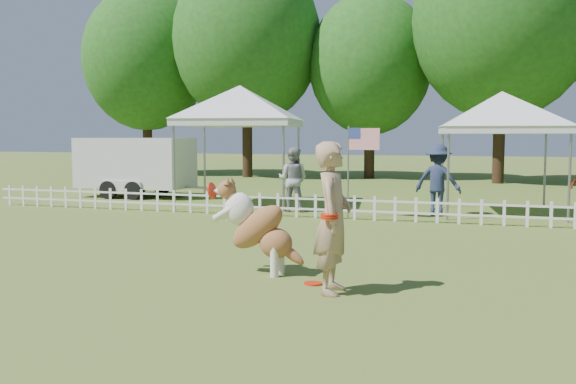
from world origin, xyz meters
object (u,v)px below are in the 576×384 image
Objects in this scene: handler at (333,218)px; frisbee_on_turf at (313,283)px; dog at (259,227)px; flag_pole at (348,172)px; spectator_b at (438,180)px; spectator_a at (293,179)px; canopy_tent_left at (240,147)px; cargo_trailer at (136,167)px; canopy_tent_right at (500,155)px.

handler is 1.12m from frisbee_on_turf.
flag_pole is (-0.26, 6.89, 0.45)m from dog.
spectator_b is at bearing -7.45° from handler.
handler is 7.64× the size of frisbee_on_turf.
spectator_a is (-1.74, 0.87, -0.28)m from flag_pole.
frisbee_on_turf is (0.96, -0.40, -0.69)m from dog.
dog is 1.25m from frisbee_on_turf.
canopy_tent_left is at bearing 162.92° from flag_pole.
handler is 8.87m from spectator_b.
spectator_a is at bearing 14.82° from spectator_b.
dog is 0.30× the size of cargo_trailer.
dog is 9.48m from canopy_tent_right.
canopy_tent_left reaches higher than frisbee_on_turf.
spectator_b is at bearing 78.58° from dog.
handler reaches higher than dog.
canopy_tent_right is at bearing -16.04° from handler.
canopy_tent_left is (-4.03, 8.89, 1.03)m from dog.
spectator_a is 0.95× the size of spectator_b.
spectator_a is (-2.00, 7.77, 0.17)m from dog.
canopy_tent_left reaches higher than spectator_b.
spectator_a is 3.86m from spectator_b.
frisbee_on_turf is at bearing -69.64° from flag_pole.
canopy_tent_left is 2.47m from spectator_a.
cargo_trailer reaches higher than spectator_a.
frisbee_on_turf is at bearing -21.32° from dog.
cargo_trailer is (-9.35, 10.51, 1.01)m from frisbee_on_turf.
flag_pole reaches higher than spectator_b.
flag_pole is 2.42m from spectator_b.
handler is 0.43× the size of cargo_trailer.
frisbee_on_turf is 0.06× the size of cargo_trailer.
frisbee_on_turf is 0.08× the size of canopy_tent_right.
cargo_trailer is at bearing 37.59° from handler.
handler is 1.08× the size of spectator_b.
canopy_tent_left reaches higher than cargo_trailer.
spectator_a is (-2.97, 8.17, 0.87)m from frisbee_on_turf.
canopy_tent_left is 5.99m from spectator_b.
canopy_tent_left is 4.58m from cargo_trailer.
canopy_tent_right is at bearing 70.63° from dog.
canopy_tent_left is at bearing 2.31° from spectator_b.
flag_pole reaches higher than dog.
cargo_trailer is (-4.36, 1.22, -0.72)m from canopy_tent_left.
spectator_b is at bearing -12.35° from cargo_trailer.
canopy_tent_left is 4.31m from flag_pole.
dog is 0.80× the size of spectator_a.
canopy_tent_right is 4.12m from flag_pole.
flag_pole is 1.97m from spectator_a.
flag_pole is at bearing 39.52° from spectator_b.
spectator_b is (0.88, 8.48, 0.91)m from frisbee_on_turf.
flag_pole is 1.31× the size of spectator_a.
canopy_tent_right is 11.83m from cargo_trailer.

